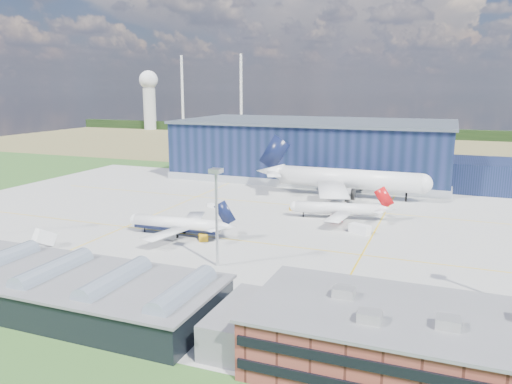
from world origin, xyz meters
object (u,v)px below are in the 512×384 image
Objects in this scene: airliner_widebody at (349,169)px; gse_van_a at (360,229)px; gse_tug_c at (294,208)px; light_mast_center at (216,202)px; gse_van_c at (321,308)px; airliner_red at (336,202)px; car_b at (258,306)px; gse_cart_a at (222,210)px; airliner_navy at (177,217)px; gse_tug_a at (203,237)px; gse_tug_b at (198,291)px; airstair at (45,241)px; ops_building at (408,342)px; hangar at (320,152)px; gse_cart_b at (212,205)px; car_a at (197,278)px.

airliner_widebody is 11.12× the size of gse_van_a.
light_mast_center is at bearing -69.41° from gse_tug_c.
airliner_red is at bearing 21.33° from gse_van_c.
car_b is (-11.53, -2.00, -0.70)m from gse_van_c.
gse_van_c is (49.66, -62.97, 0.66)m from gse_cart_a.
airliner_navy reaches higher than gse_tug_a.
airstair is (-50.96, 11.97, 1.10)m from gse_tug_b.
gse_van_c is at bearing -100.97° from car_b.
ops_building is 55.13m from light_mast_center.
airliner_widebody is at bearing -120.70° from airliner_navy.
gse_cart_a is at bearing -131.44° from gse_tug_c.
gse_tug_c reaches higher than gse_cart_a.
hangar is 145.65m from gse_van_c.
gse_cart_b is at bearing -141.24° from airliner_widebody.
gse_cart_b is at bearing 117.58° from light_mast_center.
gse_cart_b is (-27.17, 52.01, -14.81)m from light_mast_center.
gse_tug_b is 13.94m from car_b.
car_a is at bearing -95.29° from gse_tug_a.
airliner_navy is at bearing 66.87° from gse_van_c.
car_a is (-3.45, 6.00, 0.02)m from gse_tug_b.
gse_van_c is (14.79, -101.00, -9.71)m from airliner_widebody.
gse_cart_b is (-72.18, 82.02, -4.17)m from ops_building.
hangar is 135.31m from airstair.
hangar is at bearing 117.94° from gse_tug_c.
gse_van_c reaches higher than gse_tug_b.
car_a is (21.06, -27.89, -4.76)m from airliner_navy.
airliner_navy is 34.86m from gse_cart_b.
airliner_widebody is 101.97m from gse_tug_b.
airliner_navy is at bearing -97.32° from gse_tug_c.
airliner_navy is at bearing 18.36° from car_a.
gse_tug_b is 74.13m from gse_tug_c.
gse_van_c is at bearing 139.52° from ops_building.
airliner_navy is 8.29× the size of gse_tug_a.
airstair reaches higher than gse_van_c.
gse_van_a reaches higher than gse_tug_b.
hangar is 50.43× the size of gse_cart_b.
airstair is (-76.27, 12.08, 0.42)m from gse_van_c.
gse_cart_a is at bearing 137.67° from gse_tug_b.
airliner_red reaches higher than airstair.
gse_cart_b is (-27.82, -6.17, -0.02)m from gse_tug_c.
ops_building reaches higher than gse_van_a.
gse_tug_a reaches higher than car_b.
airstair is 66.26m from car_b.
airliner_navy is at bearing -95.93° from gse_cart_a.
airliner_red is at bearing -85.54° from airliner_widebody.
light_mast_center is at bearing -134.59° from gse_cart_b.
gse_tug_a is at bearing -111.02° from airliner_widebody.
ops_building is 8.52× the size of gse_van_c.
gse_van_a is at bearing -16.17° from gse_tug_c.
ops_building is 15.96× the size of gse_tug_b.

